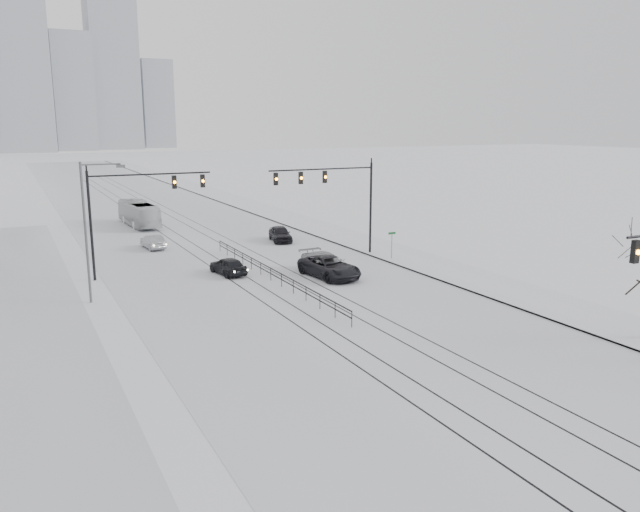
{
  "coord_description": "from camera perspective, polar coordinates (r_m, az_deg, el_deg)",
  "views": [
    {
      "loc": [
        -16.7,
        -11.16,
        11.31
      ],
      "look_at": [
        0.39,
        22.77,
        3.2
      ],
      "focal_mm": 35.0,
      "sensor_mm": 36.0,
      "label": 1
    }
  ],
  "objects": [
    {
      "name": "median_fence",
      "position": [
        45.71,
        -4.53,
        -1.63
      ],
      "size": [
        0.06,
        24.0,
        1.0
      ],
      "color": "black",
      "rests_on": "ground"
    },
    {
      "name": "tram_rails",
      "position": [
        54.99,
        -8.48,
        0.07
      ],
      "size": [
        5.3,
        180.0,
        0.01
      ],
      "color": "black",
      "rests_on": "ground"
    },
    {
      "name": "sidewalk_east",
      "position": [
        78.12,
        -3.71,
        3.76
      ],
      "size": [
        5.0,
        260.0,
        0.16
      ],
      "primitive_type": "cube",
      "color": "silver",
      "rests_on": "ground"
    },
    {
      "name": "traffic_mast_nw",
      "position": [
        48.21,
        -16.83,
        4.7
      ],
      "size": [
        9.1,
        0.37,
        8.0
      ],
      "color": "black",
      "rests_on": "ground"
    },
    {
      "name": "sedan_nb_right",
      "position": [
        47.51,
        0.5,
        -0.74
      ],
      "size": [
        2.42,
        5.54,
        1.58
      ],
      "primitive_type": "imported",
      "rotation": [
        0.0,
        0.0,
        0.04
      ],
      "color": "#9A9BA1",
      "rests_on": "ground"
    },
    {
      "name": "box_truck",
      "position": [
        72.83,
        -16.23,
        3.73
      ],
      "size": [
        2.94,
        10.06,
        2.77
      ],
      "primitive_type": "imported",
      "rotation": [
        0.0,
        0.0,
        3.2
      ],
      "color": "silver",
      "rests_on": "ground"
    },
    {
      "name": "sedan_sb_inner",
      "position": [
        47.93,
        -8.4,
        -0.9
      ],
      "size": [
        2.17,
        4.16,
        1.35
      ],
      "primitive_type": "imported",
      "rotation": [
        0.0,
        0.0,
        3.29
      ],
      "color": "black",
      "rests_on": "ground"
    },
    {
      "name": "ground",
      "position": [
        23.05,
        26.95,
        -18.75
      ],
      "size": [
        500.0,
        500.0,
        0.0
      ],
      "primitive_type": "plane",
      "color": "silver",
      "rests_on": "ground"
    },
    {
      "name": "street_sign",
      "position": [
        52.63,
        6.58,
        1.34
      ],
      "size": [
        0.7,
        0.06,
        2.4
      ],
      "color": "#595B60",
      "rests_on": "ground"
    },
    {
      "name": "traffic_mast_ne",
      "position": [
        52.72,
        1.56,
        6.0
      ],
      "size": [
        9.6,
        0.37,
        8.0
      ],
      "color": "black",
      "rests_on": "ground"
    },
    {
      "name": "street_light_west",
      "position": [
        41.86,
        -20.3,
        2.92
      ],
      "size": [
        2.73,
        0.25,
        9.0
      ],
      "color": "#595B60",
      "rests_on": "ground"
    },
    {
      "name": "skyline",
      "position": [
        286.27,
        -23.16,
        14.99
      ],
      "size": [
        96.0,
        48.0,
        72.0
      ],
      "color": "#999EA8",
      "rests_on": "ground"
    },
    {
      "name": "curb",
      "position": [
        77.21,
        -5.39,
        3.61
      ],
      "size": [
        0.1,
        260.0,
        0.12
      ],
      "primitive_type": "cube",
      "color": "gray",
      "rests_on": "ground"
    },
    {
      "name": "sedan_sb_outer",
      "position": [
        59.24,
        -15.04,
        1.25
      ],
      "size": [
        1.69,
        3.95,
        1.27
      ],
      "primitive_type": "imported",
      "rotation": [
        0.0,
        0.0,
        3.23
      ],
      "color": "#919398",
      "rests_on": "ground"
    },
    {
      "name": "sedan_nb_far",
      "position": [
        60.85,
        -3.66,
        2.03
      ],
      "size": [
        2.61,
        4.65,
        1.49
      ],
      "primitive_type": "imported",
      "rotation": [
        0.0,
        0.0,
        -0.2
      ],
      "color": "black",
      "rests_on": "ground"
    },
    {
      "name": "road",
      "position": [
        73.97,
        -13.39,
        2.93
      ],
      "size": [
        22.0,
        260.0,
        0.02
      ],
      "primitive_type": "cube",
      "color": "silver",
      "rests_on": "ground"
    },
    {
      "name": "sedan_nb_front",
      "position": [
        46.51,
        0.88,
        -1.03
      ],
      "size": [
        3.25,
        5.95,
        1.58
      ],
      "primitive_type": "imported",
      "rotation": [
        0.0,
        0.0,
        0.11
      ],
      "color": "black",
      "rests_on": "ground"
    }
  ]
}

